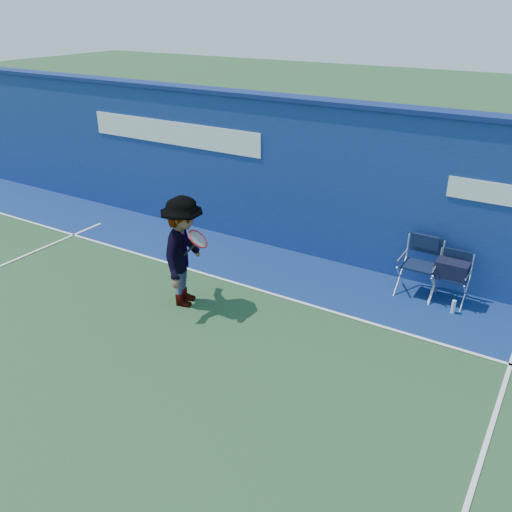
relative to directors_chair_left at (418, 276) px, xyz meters
The scene contains 8 objects.
ground 5.32m from the directors_chair_left, 120.87° to the right, with size 80.00×80.00×0.00m, color #264727.
stadium_wall 3.05m from the directors_chair_left, 166.82° to the left, with size 24.00×0.50×3.08m.
out_of_bounds_strip 2.79m from the directors_chair_left, behind, with size 24.00×1.80×0.01m, color navy.
court_lines 4.82m from the directors_chair_left, 124.55° to the right, with size 24.00×12.00×0.01m.
directors_chair_left is the anchor object (origin of this frame).
directors_chair_right 0.55m from the directors_chair_left, ahead, with size 0.53×0.48×0.89m.
water_bottle 0.83m from the directors_chair_left, 25.43° to the right, with size 0.07×0.07×0.24m, color silver.
tennis_player 4.07m from the directors_chair_left, 143.98° to the right, with size 1.14×1.40×1.90m.
Camera 1 is at (4.72, -4.06, 4.69)m, focal length 38.00 mm.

